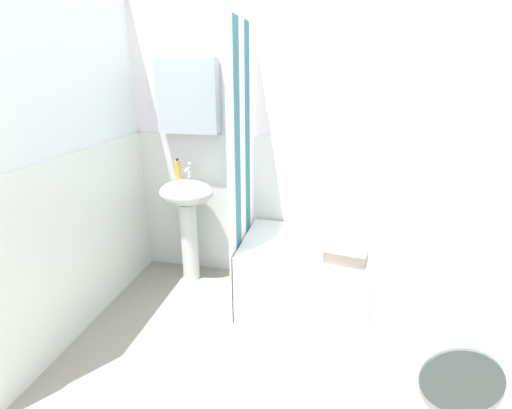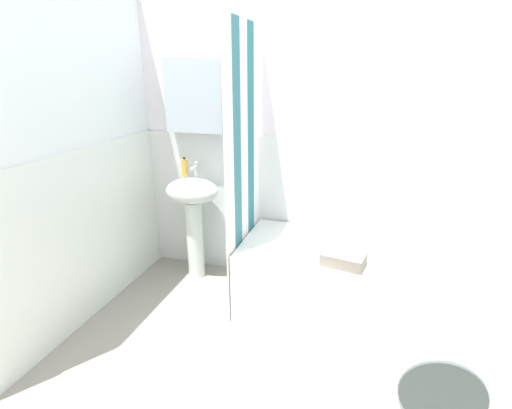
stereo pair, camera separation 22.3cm
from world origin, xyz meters
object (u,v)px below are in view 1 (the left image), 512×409
at_px(bathtub, 346,277).
at_px(towel_folded, 346,255).
at_px(shampoo_bottle, 427,226).
at_px(washer_dryer_stack, 456,267).
at_px(sink, 187,208).
at_px(conditioner_bottle, 441,225).
at_px(soap_dispenser, 178,169).

relative_size(bathtub, towel_folded, 5.76).
bearing_deg(shampoo_bottle, washer_dryer_stack, -96.38).
height_order(sink, washer_dryer_stack, washer_dryer_stack).
relative_size(bathtub, conditioner_bottle, 8.09).
height_order(conditioner_bottle, shampoo_bottle, shampoo_bottle).
bearing_deg(shampoo_bottle, towel_folded, -139.75).
height_order(towel_folded, washer_dryer_stack, washer_dryer_stack).
relative_size(soap_dispenser, shampoo_bottle, 0.85).
relative_size(towel_folded, washer_dryer_stack, 0.16).
bearing_deg(soap_dispenser, shampoo_bottle, 0.83).
xyz_separation_m(sink, conditioner_bottle, (1.94, 0.13, -0.03)).
relative_size(sink, soap_dispenser, 5.32).
bearing_deg(bathtub, washer_dryer_stack, -61.98).
xyz_separation_m(sink, washer_dryer_stack, (1.72, -1.00, 0.20)).
distance_m(bathtub, towel_folded, 0.38).
distance_m(sink, washer_dryer_stack, 2.00).
bearing_deg(sink, towel_folded, -18.08).
height_order(bathtub, towel_folded, towel_folded).
relative_size(sink, washer_dryer_stack, 0.52).
height_order(bathtub, shampoo_bottle, shampoo_bottle).
distance_m(conditioner_bottle, towel_folded, 0.88).
xyz_separation_m(conditioner_bottle, towel_folded, (-0.69, -0.54, -0.05)).
bearing_deg(shampoo_bottle, conditioner_bottle, 21.30).
bearing_deg(conditioner_bottle, sink, -176.15).
relative_size(shampoo_bottle, washer_dryer_stack, 0.11).
height_order(sink, bathtub, sink).
relative_size(bathtub, washer_dryer_stack, 0.91).
distance_m(sink, towel_folded, 1.32).
height_order(bathtub, conditioner_bottle, conditioner_bottle).
bearing_deg(washer_dryer_stack, soap_dispenser, 149.61).
xyz_separation_m(soap_dispenser, bathtub, (1.37, -0.23, -0.69)).
distance_m(bathtub, washer_dryer_stack, 1.10).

